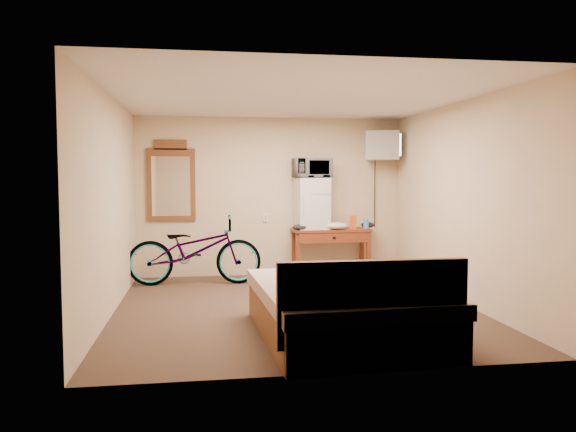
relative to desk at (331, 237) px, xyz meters
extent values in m
plane|color=#473323|center=(-0.93, -2.00, -0.62)|extent=(4.60, 4.60, 0.00)
plane|color=silver|center=(-0.93, -2.00, 1.88)|extent=(4.60, 4.60, 0.00)
cube|color=#C5B28B|center=(-0.93, 0.30, 0.63)|extent=(4.20, 0.04, 2.50)
cube|color=#C5B28B|center=(-0.93, -4.30, 0.63)|extent=(4.20, 0.04, 2.50)
cube|color=#C5B28B|center=(-3.03, -2.00, 0.63)|extent=(0.04, 4.60, 2.50)
cube|color=#C5B28B|center=(1.17, -2.00, 0.63)|extent=(0.04, 4.60, 2.50)
cube|color=silver|center=(-1.01, 0.28, 0.30)|extent=(0.08, 0.01, 0.13)
cube|color=brown|center=(0.00, 0.04, 0.11)|extent=(1.23, 0.48, 0.04)
cube|color=brown|center=(-0.56, -0.15, -0.26)|extent=(0.06, 0.06, 0.71)
cube|color=brown|center=(0.56, -0.15, -0.26)|extent=(0.06, 0.06, 0.71)
cube|color=brown|center=(-0.56, 0.22, -0.26)|extent=(0.06, 0.06, 0.71)
cube|color=brown|center=(0.56, 0.22, -0.26)|extent=(0.06, 0.06, 0.71)
cube|color=brown|center=(0.00, -0.17, 0.01)|extent=(1.11, 0.05, 0.16)
cube|color=black|center=(0.00, -0.19, 0.01)|extent=(0.05, 0.02, 0.03)
cube|color=silver|center=(-0.30, 0.06, 0.53)|extent=(0.52, 0.50, 0.80)
cube|color=#989893|center=(-0.30, -0.17, 0.69)|extent=(0.49, 0.01, 0.00)
cylinder|color=#989893|center=(-0.48, -0.17, 0.48)|extent=(0.02, 0.02, 0.29)
imported|color=silver|center=(-0.30, 0.06, 1.09)|extent=(0.60, 0.45, 0.31)
cube|color=#CF4D12|center=(0.35, -0.01, 0.24)|extent=(0.11, 0.08, 0.21)
cylinder|color=#4488E8|center=(0.56, -0.02, 0.21)|extent=(0.08, 0.08, 0.15)
ellipsoid|color=silver|center=(0.05, -0.10, 0.19)|extent=(0.36, 0.28, 0.11)
ellipsoid|color=black|center=(-0.52, -0.12, 0.18)|extent=(0.24, 0.18, 0.09)
ellipsoid|color=black|center=(0.62, 0.09, 0.18)|extent=(0.21, 0.17, 0.10)
cube|color=black|center=(0.83, 0.28, 1.34)|extent=(0.14, 0.02, 0.14)
cylinder|color=black|center=(0.83, 0.24, 1.34)|extent=(0.05, 0.30, 0.05)
cube|color=#989893|center=(0.83, 0.02, 1.44)|extent=(0.63, 0.57, 0.45)
cube|color=white|center=(0.83, -0.20, 1.44)|extent=(0.41, 0.15, 0.34)
cube|color=black|center=(0.83, 0.24, 1.44)|extent=(0.31, 0.12, 0.28)
cube|color=brown|center=(-2.48, 0.27, 0.83)|extent=(0.74, 0.04, 1.12)
cube|color=brown|center=(-2.48, 0.27, 1.44)|extent=(0.49, 0.04, 0.16)
cube|color=white|center=(-2.48, 0.25, 0.81)|extent=(0.58, 0.01, 0.92)
imported|color=black|center=(-2.12, -0.37, -0.11)|extent=(1.93, 0.70, 1.01)
cube|color=brown|center=(-0.64, -3.30, -0.42)|extent=(1.69, 2.18, 0.40)
cube|color=beige|center=(-0.64, -3.30, -0.17)|extent=(1.73, 2.23, 0.14)
cube|color=brown|center=(-0.64, -4.26, -0.07)|extent=(1.58, 0.08, 0.70)
ellipsoid|color=white|center=(-1.01, -3.95, -0.04)|extent=(0.57, 0.35, 0.20)
ellipsoid|color=white|center=(-0.28, -3.95, -0.04)|extent=(0.57, 0.35, 0.20)
camera|label=1|loc=(-2.00, -8.58, 0.95)|focal=35.00mm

